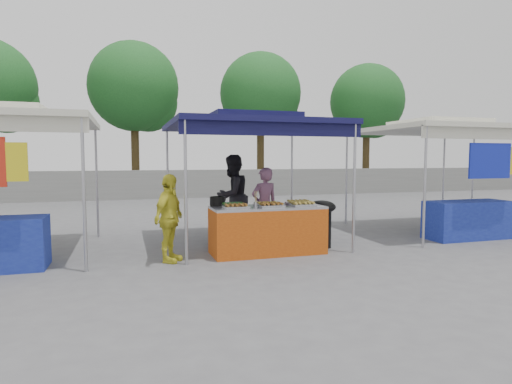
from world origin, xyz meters
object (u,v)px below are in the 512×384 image
object	(u,v)px
vendor_table	(267,230)
customer_person	(169,218)
helper_man	(232,196)
cooking_pot	(217,201)
wok_burner	(321,219)
vendor_woman	(264,206)

from	to	relation	value
vendor_table	customer_person	distance (m)	1.77
vendor_table	customer_person	bearing A→B (deg)	-175.31
helper_man	cooking_pot	bearing A→B (deg)	30.75
vendor_table	cooking_pot	bearing A→B (deg)	156.58
wok_burner	customer_person	xyz separation A→B (m)	(-2.89, -0.33, 0.19)
helper_man	customer_person	size ratio (longest dim) A/B	1.23
cooking_pot	customer_person	xyz separation A→B (m)	(-0.91, -0.50, -0.21)
cooking_pot	wok_burner	world-z (taller)	cooking_pot
vendor_woman	helper_man	size ratio (longest dim) A/B	0.85
cooking_pot	wok_burner	bearing A→B (deg)	-4.95
wok_burner	vendor_woman	size ratio (longest dim) A/B	0.60
customer_person	cooking_pot	bearing A→B (deg)	-28.45
vendor_table	helper_man	bearing A→B (deg)	96.67
vendor_table	customer_person	xyz separation A→B (m)	(-1.74, -0.14, 0.30)
vendor_woman	customer_person	distance (m)	2.19
wok_burner	cooking_pot	bearing A→B (deg)	172.22
wok_burner	helper_man	distance (m)	2.12
customer_person	wok_burner	bearing A→B (deg)	-50.81
vendor_woman	cooking_pot	bearing A→B (deg)	14.65
cooking_pot	helper_man	bearing A→B (deg)	66.19
helper_man	vendor_woman	bearing A→B (deg)	79.04
cooking_pot	vendor_table	bearing A→B (deg)	-23.42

